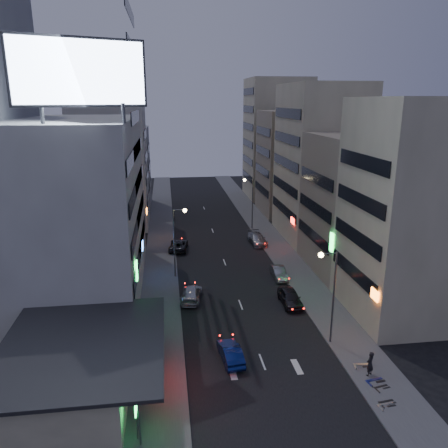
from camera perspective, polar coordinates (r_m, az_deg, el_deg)
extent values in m
plane|color=black|center=(32.73, 6.64, -21.28)|extent=(180.00, 180.00, 0.00)
cube|color=#4C4C4F|center=(58.60, -8.25, -3.90)|extent=(4.00, 120.00, 0.12)
cube|color=#4C4C4F|center=(60.47, 7.10, -3.23)|extent=(4.00, 120.00, 0.12)
cube|color=beige|center=(33.32, -19.53, -17.67)|extent=(8.00, 12.00, 3.60)
cube|color=black|center=(32.11, -18.06, -14.80)|extent=(11.00, 13.00, 0.25)
cube|color=black|center=(31.93, -10.43, -15.77)|extent=(0.12, 4.00, 0.90)
cube|color=#FF1E14|center=(31.92, -10.28, -15.77)|extent=(0.04, 3.70, 0.70)
cube|color=beige|center=(47.53, -19.66, 1.90)|extent=(14.00, 24.00, 18.00)
cube|color=beige|center=(43.01, 23.28, 1.51)|extent=(10.00, 11.00, 20.00)
cube|color=gray|center=(53.56, 17.36, 2.50)|extent=(11.00, 12.00, 16.00)
cube|color=beige|center=(64.66, 12.38, 7.76)|extent=(10.00, 14.00, 22.00)
cube|color=beige|center=(71.38, -14.59, 7.54)|extent=(11.00, 10.00, 20.00)
cube|color=gray|center=(84.58, -13.82, 7.11)|extent=(12.00, 10.00, 15.00)
cube|color=gray|center=(79.20, 8.98, 7.90)|extent=(11.00, 12.00, 18.00)
cube|color=beige|center=(92.42, 6.88, 10.97)|extent=(12.00, 12.00, 24.00)
cylinder|color=#595B60|center=(36.36, -22.70, 13.17)|extent=(0.30, 0.30, 1.50)
cylinder|color=#595B60|center=(35.35, -13.00, 13.92)|extent=(0.30, 0.30, 1.50)
cube|color=black|center=(35.77, -18.34, 18.30)|extent=(9.52, 3.75, 5.00)
cube|color=#BFD5FF|center=(35.56, -18.28, 18.32)|extent=(9.04, 3.34, 4.60)
cylinder|color=#595B60|center=(37.30, 14.11, -9.35)|extent=(0.16, 0.16, 8.00)
cylinder|color=#595B60|center=(35.60, 13.48, -3.76)|extent=(1.40, 0.10, 0.10)
sphere|color=#FFD88C|center=(35.42, 12.56, -3.97)|extent=(0.44, 0.44, 0.44)
cylinder|color=#595B60|center=(49.71, -6.53, -2.52)|extent=(0.16, 0.16, 8.00)
cylinder|color=#595B60|center=(48.64, -5.84, 1.88)|extent=(1.40, 0.10, 0.10)
sphere|color=#FFD88C|center=(48.69, -5.13, 1.79)|extent=(0.44, 0.44, 0.44)
cylinder|color=#595B60|center=(68.33, 3.74, 2.64)|extent=(0.16, 0.16, 8.00)
cylinder|color=#595B60|center=(67.41, 3.21, 5.85)|extent=(1.40, 0.10, 0.10)
sphere|color=#FFD88C|center=(67.32, 2.71, 5.76)|extent=(0.44, 0.44, 0.44)
imported|color=#27262B|center=(44.61, 8.63, -9.46)|extent=(1.82, 4.50, 1.53)
imported|color=#94989B|center=(50.72, 7.18, -6.34)|extent=(1.45, 3.97, 1.30)
imported|color=#28282D|center=(59.90, -5.97, -2.73)|extent=(2.92, 5.25, 1.39)
imported|color=#95989C|center=(62.23, 4.36, -1.94)|extent=(2.39, 5.18, 1.47)
imported|color=navy|center=(35.61, 0.85, -16.45)|extent=(1.81, 4.21, 1.35)
imported|color=#AEB1B7|center=(45.21, -4.29, -9.07)|extent=(2.70, 4.98, 1.37)
imported|color=black|center=(35.30, 18.53, -16.92)|extent=(0.83, 0.77, 1.91)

